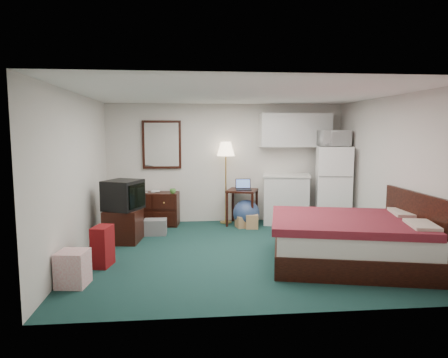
{
  "coord_description": "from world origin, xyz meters",
  "views": [
    {
      "loc": [
        -0.86,
        -6.2,
        1.92
      ],
      "look_at": [
        -0.22,
        0.43,
        1.13
      ],
      "focal_mm": 32.0,
      "sensor_mm": 36.0,
      "label": 1
    }
  ],
  "objects": [
    {
      "name": "floor",
      "position": [
        0.0,
        0.0,
        0.0
      ],
      "size": [
        5.0,
        4.5,
        0.01
      ],
      "primitive_type": "cube",
      "color": "#143433",
      "rests_on": "ground"
    },
    {
      "name": "ceiling",
      "position": [
        0.0,
        0.0,
        2.5
      ],
      "size": [
        5.0,
        4.5,
        0.01
      ],
      "primitive_type": "cube",
      "color": "silver",
      "rests_on": "walls"
    },
    {
      "name": "walls",
      "position": [
        0.0,
        0.0,
        1.25
      ],
      "size": [
        5.01,
        4.51,
        2.5
      ],
      "color": "silver",
      "rests_on": "floor"
    },
    {
      "name": "mirror",
      "position": [
        -1.35,
        2.22,
        1.65
      ],
      "size": [
        0.8,
        0.06,
        1.0
      ],
      "primitive_type": null,
      "color": "white",
      "rests_on": "walls"
    },
    {
      "name": "upper_cabinets",
      "position": [
        1.45,
        2.08,
        1.95
      ],
      "size": [
        1.5,
        0.35,
        0.7
      ],
      "primitive_type": null,
      "color": "silver",
      "rests_on": "walls"
    },
    {
      "name": "headboard",
      "position": [
        2.46,
        -0.77,
        0.55
      ],
      "size": [
        0.06,
        1.56,
        1.0
      ],
      "primitive_type": null,
      "color": "black",
      "rests_on": "walls"
    },
    {
      "name": "dresser",
      "position": [
        -1.52,
        1.98,
        0.34
      ],
      "size": [
        1.05,
        0.57,
        0.68
      ],
      "primitive_type": null,
      "rotation": [
        0.0,
        0.0,
        -0.12
      ],
      "color": "black",
      "rests_on": "floor"
    },
    {
      "name": "floor_lamp",
      "position": [
        -0.03,
        2.05,
        0.85
      ],
      "size": [
        0.39,
        0.39,
        1.71
      ],
      "primitive_type": null,
      "rotation": [
        0.0,
        0.0,
        -0.05
      ],
      "color": "#DAA750",
      "rests_on": "floor"
    },
    {
      "name": "desk",
      "position": [
        0.29,
        1.86,
        0.37
      ],
      "size": [
        0.74,
        0.74,
        0.73
      ],
      "primitive_type": null,
      "rotation": [
        0.0,
        0.0,
        -0.35
      ],
      "color": "black",
      "rests_on": "floor"
    },
    {
      "name": "exercise_ball",
      "position": [
        0.36,
        1.71,
        0.27
      ],
      "size": [
        0.61,
        0.61,
        0.54
      ],
      "primitive_type": "sphere",
      "rotation": [
        0.0,
        0.0,
        0.14
      ],
      "color": "navy",
      "rests_on": "floor"
    },
    {
      "name": "kitchen_counter",
      "position": [
        1.24,
        1.91,
        0.5
      ],
      "size": [
        1.05,
        0.88,
        1.0
      ],
      "primitive_type": null,
      "rotation": [
        0.0,
        0.0,
        -0.23
      ],
      "color": "silver",
      "rests_on": "floor"
    },
    {
      "name": "fridge",
      "position": [
        2.13,
        1.6,
        0.81
      ],
      "size": [
        0.81,
        0.81,
        1.62
      ],
      "primitive_type": null,
      "rotation": [
        0.0,
        0.0,
        -0.24
      ],
      "color": "white",
      "rests_on": "floor"
    },
    {
      "name": "bed",
      "position": [
        1.48,
        -0.77,
        0.34
      ],
      "size": [
        2.44,
        2.1,
        0.68
      ],
      "primitive_type": null,
      "rotation": [
        0.0,
        0.0,
        -0.23
      ],
      "color": "maroon",
      "rests_on": "floor"
    },
    {
      "name": "tv_stand",
      "position": [
        -1.96,
        0.78,
        0.29
      ],
      "size": [
        0.65,
        0.7,
        0.57
      ],
      "primitive_type": null,
      "rotation": [
        0.0,
        0.0,
        -0.13
      ],
      "color": "black",
      "rests_on": "floor"
    },
    {
      "name": "suitcase",
      "position": [
        -2.06,
        -0.51,
        0.29
      ],
      "size": [
        0.29,
        0.4,
        0.58
      ],
      "primitive_type": null,
      "rotation": [
        0.0,
        0.0,
        -0.21
      ],
      "color": "maroon",
      "rests_on": "floor"
    },
    {
      "name": "retail_box",
      "position": [
        -2.28,
        -1.22,
        0.22
      ],
      "size": [
        0.4,
        0.4,
        0.44
      ],
      "primitive_type": null,
      "rotation": [
        0.0,
        0.0,
        -0.13
      ],
      "color": "white",
      "rests_on": "floor"
    },
    {
      "name": "file_bin",
      "position": [
        -1.44,
        1.21,
        0.14
      ],
      "size": [
        0.42,
        0.32,
        0.29
      ],
      "primitive_type": null,
      "rotation": [
        0.0,
        0.0,
        -0.02
      ],
      "color": "slate",
      "rests_on": "floor"
    },
    {
      "name": "cardboard_box_a",
      "position": [
        0.28,
        1.6,
        0.12
      ],
      "size": [
        0.32,
        0.29,
        0.24
      ],
      "primitive_type": null,
      "rotation": [
        0.0,
        0.0,
        0.21
      ],
      "color": "#A47B53",
      "rests_on": "floor"
    },
    {
      "name": "cardboard_box_b",
      "position": [
        0.45,
        1.53,
        0.14
      ],
      "size": [
        0.28,
        0.31,
        0.28
      ],
      "primitive_type": null,
      "rotation": [
        0.0,
        0.0,
        -0.15
      ],
      "color": "#A47B53",
      "rests_on": "floor"
    },
    {
      "name": "laptop",
      "position": [
        0.31,
        1.8,
        0.84
      ],
      "size": [
        0.33,
        0.27,
        0.21
      ],
      "primitive_type": null,
      "rotation": [
        0.0,
        0.0,
        -0.06
      ],
      "color": "black",
      "rests_on": "desk"
    },
    {
      "name": "crt_tv",
      "position": [
        -1.95,
        0.77,
        0.83
      ],
      "size": [
        0.76,
        0.78,
        0.51
      ],
      "primitive_type": null,
      "rotation": [
        0.0,
        0.0,
        -0.43
      ],
      "color": "black",
      "rests_on": "tv_stand"
    },
    {
      "name": "microwave",
      "position": [
        2.12,
        1.61,
        1.82
      ],
      "size": [
        0.6,
        0.35,
        0.4
      ],
      "primitive_type": "imported",
      "rotation": [
        0.0,
        0.0,
        0.05
      ],
      "color": "white",
      "rests_on": "fridge"
    },
    {
      "name": "book_a",
      "position": [
        -1.82,
        1.95,
        0.79
      ],
      "size": [
        0.15,
        0.07,
        0.21
      ],
      "primitive_type": "imported",
      "rotation": [
        0.0,
        0.0,
        -0.38
      ],
      "color": "#A47B53",
      "rests_on": "dresser"
    },
    {
      "name": "book_b",
      "position": [
        -1.58,
        2.07,
        0.8
      ],
      "size": [
        0.18,
        0.03,
        0.25
      ],
      "primitive_type": "imported",
      "rotation": [
        0.0,
        0.0,
        0.01
      ],
      "color": "#A47B53",
      "rests_on": "dresser"
    },
    {
      "name": "mug",
      "position": [
        -1.12,
        1.79,
        0.74
      ],
      "size": [
        0.13,
        0.11,
        0.13
      ],
      "primitive_type": "imported",
      "rotation": [
        0.0,
        0.0,
        -0.09
      ],
      "color": "#498736",
      "rests_on": "dresser"
    }
  ]
}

